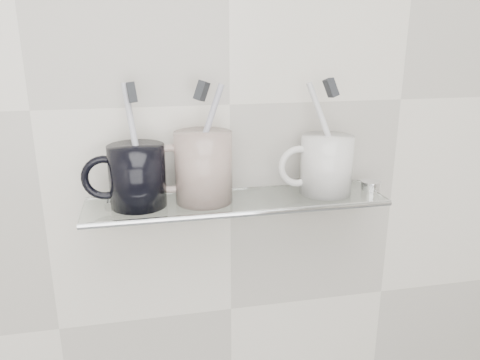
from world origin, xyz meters
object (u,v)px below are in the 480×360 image
object	(u,v)px
mug_left	(137,176)
mug_right	(326,165)
mug_center	(204,167)
shelf_glass	(237,202)

from	to	relation	value
mug_left	mug_right	distance (m)	0.32
mug_center	mug_right	world-z (taller)	mug_center
mug_center	mug_right	bearing A→B (deg)	-13.24
mug_left	mug_center	world-z (taller)	mug_center
shelf_glass	mug_left	distance (m)	0.17
shelf_glass	mug_right	size ratio (longest dim) A/B	4.99
mug_center	mug_right	distance (m)	0.21
shelf_glass	mug_right	bearing A→B (deg)	1.81
mug_left	mug_center	bearing A→B (deg)	5.60
mug_right	shelf_glass	bearing A→B (deg)	174.89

